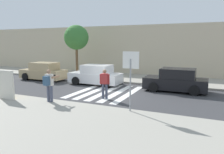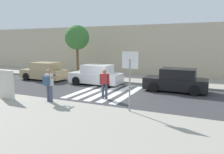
{
  "view_description": "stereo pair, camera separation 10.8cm",
  "coord_description": "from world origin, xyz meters",
  "views": [
    {
      "loc": [
        6.18,
        -12.63,
        3.21
      ],
      "look_at": [
        0.6,
        -0.2,
        1.1
      ],
      "focal_mm": 35.0,
      "sensor_mm": 36.0,
      "label": 1
    },
    {
      "loc": [
        6.28,
        -12.58,
        3.21
      ],
      "look_at": [
        0.6,
        -0.2,
        1.1
      ],
      "focal_mm": 35.0,
      "sensor_mm": 36.0,
      "label": 2
    }
  ],
  "objects": [
    {
      "name": "ground_plane",
      "position": [
        0.0,
        0.0,
        0.0
      ],
      "size": [
        120.0,
        120.0,
        0.0
      ],
      "primitive_type": "plane",
      "color": "#38383A"
    },
    {
      "name": "sidewalk_far",
      "position": [
        0.0,
        6.0,
        0.07
      ],
      "size": [
        60.0,
        4.8,
        0.14
      ],
      "primitive_type": "cube",
      "color": "#9E998C",
      "rests_on": "ground"
    },
    {
      "name": "stop_sign",
      "position": [
        2.98,
        -3.47,
        2.12
      ],
      "size": [
        0.76,
        0.08,
        2.71
      ],
      "color": "gray",
      "rests_on": "sidewalk_near"
    },
    {
      "name": "crosswalk_stripe_3",
      "position": [
        0.8,
        0.2,
        0.0
      ],
      "size": [
        0.44,
        5.2,
        0.01
      ],
      "primitive_type": "cube",
      "color": "silver",
      "rests_on": "ground"
    },
    {
      "name": "parked_car_white",
      "position": [
        -1.91,
        2.3,
        0.73
      ],
      "size": [
        4.1,
        1.92,
        1.55
      ],
      "color": "white",
      "rests_on": "ground"
    },
    {
      "name": "crosswalk_stripe_1",
      "position": [
        -0.8,
        0.2,
        0.0
      ],
      "size": [
        0.44,
        5.2,
        0.01
      ],
      "primitive_type": "cube",
      "color": "silver",
      "rests_on": "ground"
    },
    {
      "name": "parked_car_black",
      "position": [
        4.19,
        2.3,
        0.73
      ],
      "size": [
        4.1,
        1.92,
        1.55
      ],
      "color": "black",
      "rests_on": "ground"
    },
    {
      "name": "advertising_board",
      "position": [
        -4.02,
        -4.21,
        0.94
      ],
      "size": [
        1.1,
        0.11,
        1.6
      ],
      "color": "beige",
      "rests_on": "sidewalk_near"
    },
    {
      "name": "pedestrian_crossing",
      "position": [
        0.69,
        -1.45,
        0.97
      ],
      "size": [
        0.56,
        0.33,
        1.72
      ],
      "color": "#474C60",
      "rests_on": "ground"
    },
    {
      "name": "crosswalk_stripe_0",
      "position": [
        -1.6,
        0.2,
        0.0
      ],
      "size": [
        0.44,
        5.2,
        0.01
      ],
      "primitive_type": "cube",
      "color": "silver",
      "rests_on": "ground"
    },
    {
      "name": "sidewalk_near",
      "position": [
        0.0,
        -6.2,
        0.07
      ],
      "size": [
        60.0,
        6.0,
        0.14
      ],
      "primitive_type": "cube",
      "color": "#9E998C",
      "rests_on": "ground"
    },
    {
      "name": "parked_car_tan",
      "position": [
        -7.13,
        2.3,
        0.73
      ],
      "size": [
        4.1,
        1.92,
        1.55
      ],
      "color": "tan",
      "rests_on": "ground"
    },
    {
      "name": "street_tree_west",
      "position": [
        -5.41,
        5.0,
        3.73
      ],
      "size": [
        2.31,
        2.31,
        4.77
      ],
      "color": "brown",
      "rests_on": "sidewalk_far"
    },
    {
      "name": "photographer_with_backpack",
      "position": [
        -1.43,
        -3.74,
        1.17
      ],
      "size": [
        0.59,
        0.85,
        1.72
      ],
      "color": "#474C60",
      "rests_on": "sidewalk_near"
    },
    {
      "name": "crosswalk_stripe_4",
      "position": [
        1.6,
        0.2,
        0.0
      ],
      "size": [
        0.44,
        5.2,
        0.01
      ],
      "primitive_type": "cube",
      "color": "silver",
      "rests_on": "ground"
    },
    {
      "name": "building_facade_far",
      "position": [
        0.0,
        10.4,
        2.5
      ],
      "size": [
        56.0,
        4.0,
        5.0
      ],
      "primitive_type": "cube",
      "color": "beige",
      "rests_on": "ground"
    },
    {
      "name": "crosswalk_stripe_2",
      "position": [
        0.0,
        0.2,
        0.0
      ],
      "size": [
        0.44,
        5.2,
        0.01
      ],
      "primitive_type": "cube",
      "color": "silver",
      "rests_on": "ground"
    }
  ]
}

